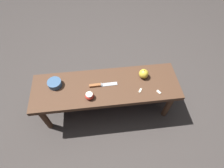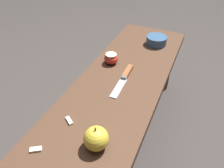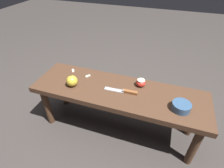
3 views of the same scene
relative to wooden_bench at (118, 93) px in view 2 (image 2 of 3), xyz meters
name	(u,v)px [view 2 (image 2 of 3)]	position (x,y,z in m)	size (l,w,h in m)	color
ground_plane	(117,140)	(0.00, 0.00, -0.35)	(8.00, 8.00, 0.00)	#383330
wooden_bench	(118,93)	(0.00, 0.00, 0.00)	(1.25, 0.38, 0.41)	#472D1E
knife	(125,76)	(-0.06, 0.01, 0.06)	(0.24, 0.04, 0.02)	#9EA0A5
apple_whole	(96,138)	(0.33, 0.06, 0.10)	(0.08, 0.08, 0.09)	gold
apple_cut	(111,58)	(-0.14, -0.10, 0.08)	(0.07, 0.07, 0.05)	red
apple_slice_near_knife	(36,149)	(0.43, -0.11, 0.06)	(0.03, 0.04, 0.01)	white
apple_slice_center	(69,121)	(0.28, -0.08, 0.06)	(0.03, 0.04, 0.01)	white
bowl	(156,40)	(-0.42, 0.06, 0.08)	(0.12, 0.12, 0.05)	#335175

